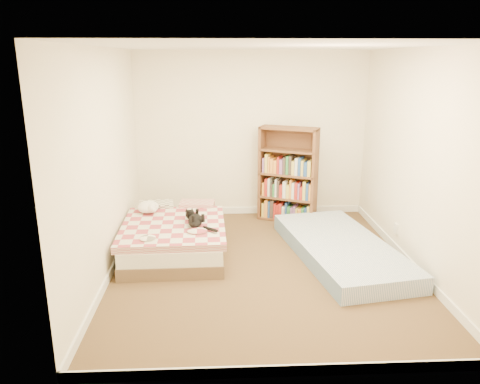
{
  "coord_description": "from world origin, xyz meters",
  "views": [
    {
      "loc": [
        -0.51,
        -5.07,
        2.38
      ],
      "look_at": [
        -0.26,
        0.3,
        0.84
      ],
      "focal_mm": 35.0,
      "sensor_mm": 36.0,
      "label": 1
    }
  ],
  "objects_px": {
    "floor_mattress": "(341,249)",
    "white_dog": "(149,207)",
    "black_cat": "(196,220)",
    "bookshelf": "(287,186)",
    "bed": "(175,235)"
  },
  "relations": [
    {
      "from": "floor_mattress",
      "to": "white_dog",
      "type": "distance_m",
      "value": 2.54
    },
    {
      "from": "floor_mattress",
      "to": "white_dog",
      "type": "height_order",
      "value": "white_dog"
    },
    {
      "from": "black_cat",
      "to": "floor_mattress",
      "type": "bearing_deg",
      "value": -23.42
    },
    {
      "from": "bookshelf",
      "to": "black_cat",
      "type": "distance_m",
      "value": 1.86
    },
    {
      "from": "bed",
      "to": "bookshelf",
      "type": "relative_size",
      "value": 1.22
    },
    {
      "from": "black_cat",
      "to": "white_dog",
      "type": "xyz_separation_m",
      "value": [
        -0.64,
        0.5,
        0.01
      ]
    },
    {
      "from": "bed",
      "to": "black_cat",
      "type": "relative_size",
      "value": 2.61
    },
    {
      "from": "black_cat",
      "to": "white_dog",
      "type": "bearing_deg",
      "value": 122.23
    },
    {
      "from": "bed",
      "to": "floor_mattress",
      "type": "relative_size",
      "value": 0.76
    },
    {
      "from": "floor_mattress",
      "to": "black_cat",
      "type": "xyz_separation_m",
      "value": [
        -1.79,
        0.12,
        0.37
      ]
    },
    {
      "from": "bookshelf",
      "to": "black_cat",
      "type": "bearing_deg",
      "value": -110.49
    },
    {
      "from": "floor_mattress",
      "to": "white_dog",
      "type": "xyz_separation_m",
      "value": [
        -2.43,
        0.62,
        0.38
      ]
    },
    {
      "from": "white_dog",
      "to": "bookshelf",
      "type": "bearing_deg",
      "value": 34.5
    },
    {
      "from": "white_dog",
      "to": "floor_mattress",
      "type": "bearing_deg",
      "value": -2.11
    },
    {
      "from": "white_dog",
      "to": "black_cat",
      "type": "bearing_deg",
      "value": -25.93
    }
  ]
}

